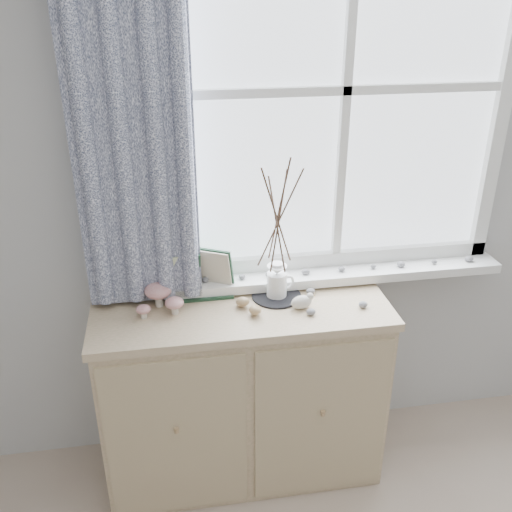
{
  "coord_description": "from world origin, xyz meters",
  "views": [
    {
      "loc": [
        -0.42,
        -0.19,
        2.03
      ],
      "look_at": [
        -0.1,
        1.7,
        1.1
      ],
      "focal_mm": 40.0,
      "sensor_mm": 36.0,
      "label": 1
    }
  ],
  "objects_px": {
    "botanical_book": "(199,276)",
    "sideboard": "(243,392)",
    "twig_pitcher": "(278,216)",
    "toadstool_cluster": "(160,296)"
  },
  "relations": [
    {
      "from": "twig_pitcher",
      "to": "toadstool_cluster",
      "type": "bearing_deg",
      "value": 158.54
    },
    {
      "from": "botanical_book",
      "to": "sideboard",
      "type": "bearing_deg",
      "value": -31.79
    },
    {
      "from": "botanical_book",
      "to": "twig_pitcher",
      "type": "bearing_deg",
      "value": -5.85
    },
    {
      "from": "botanical_book",
      "to": "toadstool_cluster",
      "type": "relative_size",
      "value": 1.69
    },
    {
      "from": "twig_pitcher",
      "to": "botanical_book",
      "type": "bearing_deg",
      "value": 150.86
    },
    {
      "from": "botanical_book",
      "to": "toadstool_cluster",
      "type": "height_order",
      "value": "botanical_book"
    },
    {
      "from": "toadstool_cluster",
      "to": "botanical_book",
      "type": "bearing_deg",
      "value": 16.64
    },
    {
      "from": "sideboard",
      "to": "twig_pitcher",
      "type": "xyz_separation_m",
      "value": [
        0.16,
        0.07,
        0.78
      ]
    },
    {
      "from": "sideboard",
      "to": "botanical_book",
      "type": "relative_size",
      "value": 3.82
    },
    {
      "from": "toadstool_cluster",
      "to": "sideboard",
      "type": "bearing_deg",
      "value": -8.67
    }
  ]
}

